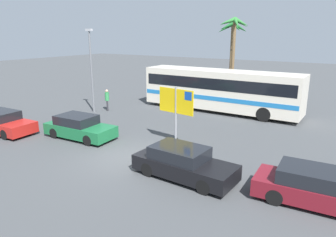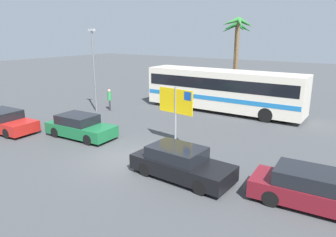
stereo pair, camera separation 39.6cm
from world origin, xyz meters
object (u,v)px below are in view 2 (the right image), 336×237
at_px(pedestrian_crossing_lot, 109,98).
at_px(bus_front_coach, 222,89).
at_px(car_maroon, 315,190).
at_px(car_black, 180,163).
at_px(car_green, 80,127).
at_px(ferry_sign, 176,104).
at_px(car_red, 4,121).

bearing_deg(pedestrian_crossing_lot, bus_front_coach, -13.29).
xyz_separation_m(car_maroon, pedestrian_crossing_lot, (-15.99, 6.37, 0.35)).
bearing_deg(pedestrian_crossing_lot, car_black, -77.81).
xyz_separation_m(car_green, car_black, (7.66, -1.26, 0.00)).
distance_m(car_green, car_black, 7.76).
bearing_deg(ferry_sign, car_green, -153.80).
relative_size(car_red, car_black, 1.00).
relative_size(car_black, pedestrian_crossing_lot, 2.64).
bearing_deg(car_red, ferry_sign, 17.20).
relative_size(bus_front_coach, car_maroon, 2.69).
xyz_separation_m(ferry_sign, car_maroon, (7.33, -2.53, -1.69)).
height_order(car_maroon, car_black, same).
distance_m(bus_front_coach, car_black, 12.20).
relative_size(ferry_sign, pedestrian_crossing_lot, 1.91).
relative_size(car_maroon, pedestrian_crossing_lot, 2.70).
height_order(bus_front_coach, car_green, bus_front_coach).
bearing_deg(bus_front_coach, pedestrian_crossing_lot, -148.29).
xyz_separation_m(bus_front_coach, pedestrian_crossing_lot, (-7.45, -4.60, -0.80)).
xyz_separation_m(ferry_sign, pedestrian_crossing_lot, (-8.66, 3.84, -1.34)).
bearing_deg(car_green, bus_front_coach, 64.61).
bearing_deg(car_red, car_maroon, 0.91).
bearing_deg(car_green, car_maroon, -6.06).
bearing_deg(car_maroon, ferry_sign, 157.49).
bearing_deg(car_black, pedestrian_crossing_lot, 149.92).
bearing_deg(car_black, bus_front_coach, 109.28).
xyz_separation_m(car_black, pedestrian_crossing_lot, (-10.91, 7.03, 0.35)).
bearing_deg(pedestrian_crossing_lot, car_green, -105.60).
height_order(car_black, pedestrian_crossing_lot, pedestrian_crossing_lot).
distance_m(car_maroon, car_black, 5.12).
bearing_deg(car_maroon, car_green, 173.82).
height_order(car_green, car_red, same).
relative_size(car_green, car_black, 0.97).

